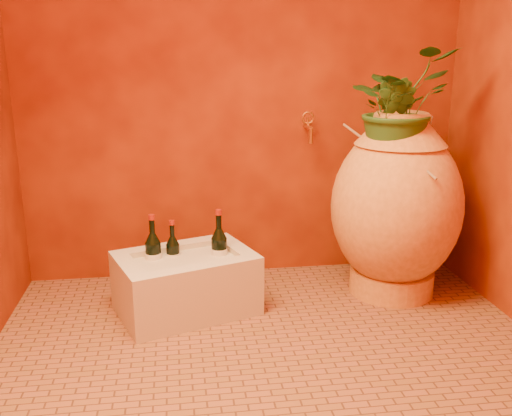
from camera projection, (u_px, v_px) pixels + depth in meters
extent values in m
plane|color=brown|center=(271.00, 352.00, 2.54)|extent=(2.50, 2.50, 0.00)
cube|color=#571405|center=(243.00, 60.00, 3.16)|extent=(2.50, 0.02, 2.50)
cylinder|color=gold|center=(391.00, 280.00, 3.17)|extent=(0.52, 0.52, 0.13)
ellipsoid|color=gold|center=(396.00, 207.00, 3.06)|extent=(0.80, 0.80, 0.87)
cone|color=gold|center=(401.00, 132.00, 2.95)|extent=(0.55, 0.55, 0.13)
torus|color=gold|center=(402.00, 117.00, 2.93)|extent=(0.34, 0.34, 0.05)
cylinder|color=olive|center=(388.00, 157.00, 2.92)|extent=(0.40, 0.36, 0.31)
cylinder|color=olive|center=(405.00, 152.00, 2.85)|extent=(0.16, 0.44, 0.20)
cylinder|color=olive|center=(425.00, 146.00, 2.90)|extent=(0.20, 0.31, 0.28)
cube|color=#C2B4A1|center=(186.00, 286.00, 2.91)|extent=(0.78, 0.65, 0.28)
cube|color=#C2B4A1|center=(184.00, 245.00, 3.04)|extent=(0.66, 0.30, 0.03)
cube|color=#C2B4A1|center=(186.00, 271.00, 2.70)|extent=(0.66, 0.30, 0.03)
cube|color=#C2B4A1|center=(126.00, 260.00, 2.83)|extent=(0.17, 0.29, 0.03)
cube|color=#C2B4A1|center=(242.00, 254.00, 2.91)|extent=(0.17, 0.29, 0.03)
cylinder|color=black|center=(219.00, 256.00, 2.96)|extent=(0.08, 0.08, 0.19)
cone|color=black|center=(219.00, 233.00, 2.93)|extent=(0.08, 0.08, 0.05)
cylinder|color=black|center=(219.00, 221.00, 2.91)|extent=(0.03, 0.03, 0.08)
cylinder|color=maroon|center=(219.00, 212.00, 2.90)|extent=(0.03, 0.03, 0.03)
cylinder|color=silver|center=(219.00, 256.00, 2.96)|extent=(0.08, 0.08, 0.09)
cylinder|color=black|center=(154.00, 261.00, 2.90)|extent=(0.08, 0.08, 0.19)
cone|color=black|center=(153.00, 238.00, 2.87)|extent=(0.08, 0.08, 0.05)
cylinder|color=black|center=(152.00, 226.00, 2.85)|extent=(0.03, 0.03, 0.07)
cylinder|color=maroon|center=(151.00, 217.00, 2.84)|extent=(0.03, 0.03, 0.03)
cylinder|color=silver|center=(154.00, 261.00, 2.90)|extent=(0.08, 0.08, 0.08)
cylinder|color=black|center=(173.00, 260.00, 2.95)|extent=(0.07, 0.07, 0.16)
cone|color=black|center=(172.00, 240.00, 2.92)|extent=(0.07, 0.07, 0.05)
cylinder|color=black|center=(172.00, 230.00, 2.91)|extent=(0.02, 0.02, 0.06)
cylinder|color=maroon|center=(172.00, 223.00, 2.90)|extent=(0.03, 0.03, 0.02)
cylinder|color=silver|center=(173.00, 260.00, 2.95)|extent=(0.07, 0.07, 0.07)
cylinder|color=#B27429|center=(308.00, 127.00, 3.24)|extent=(0.02, 0.14, 0.02)
cylinder|color=#B27429|center=(311.00, 136.00, 3.18)|extent=(0.02, 0.02, 0.08)
torus|color=#B27429|center=(308.00, 118.00, 3.23)|extent=(0.07, 0.01, 0.07)
cylinder|color=#B27429|center=(308.00, 122.00, 3.23)|extent=(0.01, 0.01, 0.05)
imported|color=#21481A|center=(398.00, 106.00, 2.90)|extent=(0.66, 0.62, 0.58)
imported|color=#21481A|center=(391.00, 120.00, 2.87)|extent=(0.30, 0.30, 0.42)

